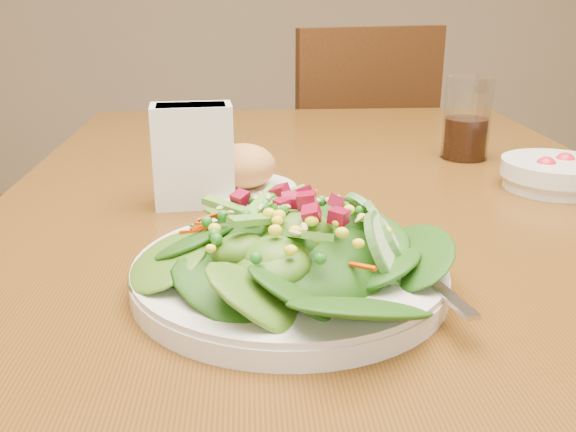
% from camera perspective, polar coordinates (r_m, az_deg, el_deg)
% --- Properties ---
extents(dining_table, '(0.90, 1.40, 0.75)m').
position_cam_1_polar(dining_table, '(0.87, 4.27, -5.43)').
color(dining_table, brown).
rests_on(dining_table, ground_plane).
extents(chair_far, '(0.53, 0.53, 0.92)m').
position_cam_1_polar(chair_far, '(1.88, 5.25, 3.29)').
color(chair_far, '#45200F').
rests_on(chair_far, ground_plane).
extents(salad_plate, '(0.30, 0.29, 0.09)m').
position_cam_1_polar(salad_plate, '(0.60, 1.10, -3.49)').
color(salad_plate, white).
rests_on(salad_plate, dining_table).
extents(bread_plate, '(0.14, 0.14, 0.07)m').
position_cam_1_polar(bread_plate, '(0.86, -4.02, 3.60)').
color(bread_plate, white).
rests_on(bread_plate, dining_table).
extents(tomato_bowl, '(0.15, 0.15, 0.05)m').
position_cam_1_polar(tomato_bowl, '(0.97, 22.57, 3.49)').
color(tomato_bowl, white).
rests_on(tomato_bowl, dining_table).
extents(drinking_glass, '(0.08, 0.08, 0.13)m').
position_cam_1_polar(drinking_glass, '(1.09, 15.58, 7.89)').
color(drinking_glass, silver).
rests_on(drinking_glass, dining_table).
extents(napkin_holder, '(0.10, 0.06, 0.13)m').
position_cam_1_polar(napkin_holder, '(0.82, -8.43, 5.58)').
color(napkin_holder, white).
rests_on(napkin_holder, dining_table).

